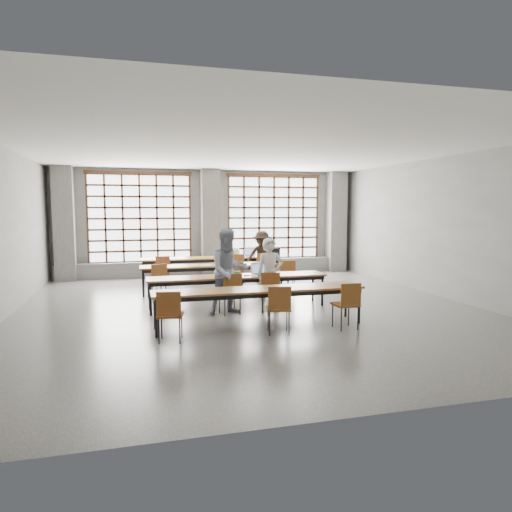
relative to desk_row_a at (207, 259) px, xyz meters
The scene contains 39 objects.
floor 4.13m from the desk_row_a, 85.88° to the right, with size 11.00×11.00×0.00m, color #4F4F4C.
ceiling 4.96m from the desk_row_a, 85.88° to the right, with size 11.00×11.00×0.00m, color silver.
wall_back 1.82m from the desk_row_a, 78.48° to the left, with size 10.00×10.00×0.00m, color #60605E.
wall_front 9.63m from the desk_row_a, 88.25° to the right, with size 10.00×10.00×0.00m, color #60605E.
wall_right 6.76m from the desk_row_a, 37.51° to the right, with size 11.00×11.00×0.00m, color #60605E.
column_left 4.50m from the desk_row_a, 164.62° to the left, with size 0.60×0.55×3.50m, color #504F4D.
column_mid 1.61m from the desk_row_a, 75.79° to the left, with size 0.60×0.55×3.50m, color #504F4D.
column_right 5.05m from the desk_row_a, 13.58° to the left, with size 0.60×0.55×3.50m, color #504F4D.
window_left 2.68m from the desk_row_a, 145.23° to the left, with size 3.32×0.12×3.00m.
window_right 3.14m from the desk_row_a, 28.11° to the left, with size 3.32×0.12×3.00m.
sill_ledge 1.34m from the desk_row_a, 76.68° to the left, with size 9.80×0.35×0.50m, color #504F4D.
desk_row_a is the anchor object (origin of this frame).
desk_row_b 1.85m from the desk_row_a, 91.21° to the right, with size 4.00×0.70×0.73m.
desk_row_c 3.95m from the desk_row_a, 88.96° to the right, with size 4.00×0.70×0.73m.
desk_row_d 5.66m from the desk_row_a, 88.89° to the right, with size 4.00×0.70×0.73m.
chair_back_left 1.54m from the desk_row_a, 155.74° to the right, with size 0.44×0.44×0.88m.
chair_back_mid 1.02m from the desk_row_a, 38.40° to the right, with size 0.45×0.46×0.88m.
chair_back_right 1.71m from the desk_row_a, 21.58° to the right, with size 0.47×0.48×0.88m.
chair_mid_left 2.96m from the desk_row_a, 123.12° to the right, with size 0.52×0.53×0.88m.
chair_mid_centre 2.51m from the desk_row_a, 82.06° to the right, with size 0.49×0.49×0.88m.
chair_mid_right 3.03m from the desk_row_a, 54.86° to the right, with size 0.49×0.50×0.88m.
chair_front_left 4.58m from the desk_row_a, 92.70° to the right, with size 0.48×0.48×0.88m.
chair_front_right 4.62m from the desk_row_a, 81.92° to the right, with size 0.52×0.52×0.88m.
chair_near_left 6.49m from the desk_row_a, 104.33° to the right, with size 0.49×0.50×0.88m.
chair_near_mid 6.29m from the desk_row_a, 87.33° to the right, with size 0.50×0.50×0.88m.
chair_near_right 6.49m from the desk_row_a, 75.60° to the right, with size 0.44×0.44×0.88m.
student_male 4.50m from the desk_row_a, 81.42° to the right, with size 0.58×0.38×1.59m, color silver.
student_female 4.46m from the desk_row_a, 92.94° to the right, with size 0.88×0.69×1.81m, color navy.
student_back 1.68m from the desk_row_a, 17.35° to the right, with size 1.00×0.57×1.54m, color black.
laptop_front 3.89m from the desk_row_a, 80.99° to the right, with size 0.42×0.37×0.26m.
laptop_back 1.38m from the desk_row_a, ahead, with size 0.43×0.39×0.26m.
mouse 4.10m from the desk_row_a, 75.57° to the right, with size 0.10×0.06×0.04m, color silver.
green_box 3.87m from the desk_row_a, 89.68° to the right, with size 0.25×0.09×0.09m, color #2E8E43.
phone 4.06m from the desk_row_a, 86.45° to the right, with size 0.13×0.06×0.01m, color black.
paper_sheet_a 1.91m from the desk_row_a, 109.53° to the right, with size 0.30×0.21×0.00m, color silver.
paper_sheet_b 1.93m from the desk_row_a, 100.11° to the right, with size 0.30×0.21×0.00m, color white.
backpack 2.40m from the desk_row_a, 49.10° to the right, with size 0.32×0.20×0.40m, color black.
plastic_bag 0.93m from the desk_row_a, ahead, with size 0.26×0.21×0.29m, color silver.
red_pouch 6.41m from the desk_row_a, 104.37° to the right, with size 0.20×0.08×0.06m, color maroon.
Camera 1 is at (-2.42, -9.74, 2.23)m, focal length 32.00 mm.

